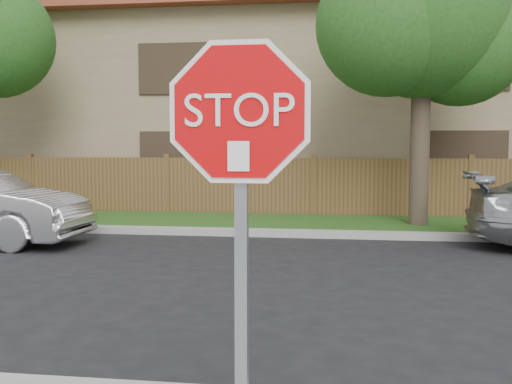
# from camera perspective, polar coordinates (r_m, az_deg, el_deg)

# --- Properties ---
(far_curb) EXTENTS (70.00, 0.30, 0.15)m
(far_curb) POSITION_cam_1_polar(r_m,az_deg,el_deg) (12.78, 4.84, -3.98)
(far_curb) COLOR gray
(far_curb) RESTS_ON ground
(grass_strip) EXTENTS (70.00, 3.00, 0.12)m
(grass_strip) POSITION_cam_1_polar(r_m,az_deg,el_deg) (14.42, 5.21, -3.06)
(grass_strip) COLOR #1E4714
(grass_strip) RESTS_ON ground
(fence) EXTENTS (70.00, 0.12, 1.60)m
(fence) POSITION_cam_1_polar(r_m,az_deg,el_deg) (15.93, 5.52, 0.35)
(fence) COLOR #4F381B
(fence) RESTS_ON ground
(apartment_building) EXTENTS (35.20, 9.20, 7.20)m
(apartment_building) POSITION_cam_1_polar(r_m,az_deg,el_deg) (21.54, 6.25, 8.73)
(apartment_building) COLOR #8C7257
(apartment_building) RESTS_ON ground
(tree_mid) EXTENTS (4.80, 3.90, 7.35)m
(tree_mid) POSITION_cam_1_polar(r_m,az_deg,el_deg) (14.45, 15.74, 16.00)
(tree_mid) COLOR #382B21
(tree_mid) RESTS_ON ground
(stop_sign) EXTENTS (1.01, 0.13, 2.55)m
(stop_sign) POSITION_cam_1_polar(r_m,az_deg,el_deg) (3.04, -1.53, 1.55)
(stop_sign) COLOR gray
(stop_sign) RESTS_ON sidewalk_near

